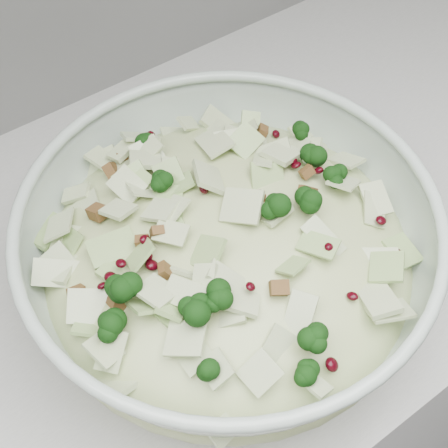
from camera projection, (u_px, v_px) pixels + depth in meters
mixing_bowl at (228, 259)px, 0.60m from camera, size 0.41×0.41×0.15m
salad at (228, 244)px, 0.58m from camera, size 0.43×0.43×0.15m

